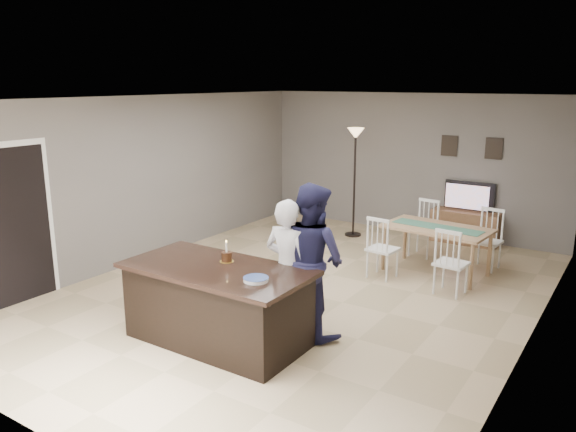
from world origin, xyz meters
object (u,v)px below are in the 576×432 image
Objects in this scene: television at (468,197)px; dining_table at (437,235)px; floor_lamp at (355,153)px; kitchen_island at (218,304)px; woman at (288,269)px; plate_stack at (256,279)px; man at (311,260)px; birthday_cake at (227,257)px; tv_console at (465,227)px.

dining_table is (0.10, -1.98, -0.25)m from television.
kitchen_island is at bearing -81.32° from floor_lamp.
plate_stack is (0.05, -0.69, 0.10)m from woman.
floor_lamp reaches higher than man.
man is (0.18, 0.23, 0.08)m from woman.
birthday_cake is at bearing -81.24° from floor_lamp.
kitchen_island is 1.19× the size of man.
tv_console is 0.57m from television.
woman is 0.30m from man.
tv_console is at bearing 77.12° from birthday_cake.
dining_table is at bearing -87.02° from tv_console.
man is 0.98m from birthday_cake.
kitchen_island is 1.19m from man.
man is at bearing -95.16° from tv_console.
woman is at bearing 94.22° from plate_stack.
television is 4.87m from man.
dining_table reaches higher than kitchen_island.
dining_table is at bearing -31.39° from floor_lamp.
tv_console is at bearing -79.91° from man.
kitchen_island is 5.78m from television.
woman is (0.59, 0.56, 0.37)m from kitchen_island.
kitchen_island is 8.47× the size of birthday_cake.
kitchen_island is 0.90m from woman.
dining_table is (1.30, 3.66, 0.16)m from kitchen_island.
plate_stack is at bearing -94.33° from dining_table.
woman reaches higher than television.
kitchen_island is 1.31× the size of woman.
man is at bearing 82.26° from plate_stack.
floor_lamp is at bearing 105.45° from plate_stack.
kitchen_island is 8.02× the size of plate_stack.
television reaches higher than dining_table.
floor_lamp is (-0.75, 4.91, 1.15)m from kitchen_island.
kitchen_island is 0.55m from birthday_cake.
tv_console is 4.73× the size of birthday_cake.
plate_stack is (0.67, -0.34, -0.04)m from birthday_cake.
floor_lamp reaches higher than kitchen_island.
woman reaches higher than plate_stack.
tv_console is 0.66× the size of man.
floor_lamp reaches higher than woman.
man is (0.77, 0.79, 0.45)m from kitchen_island.
woman is 0.72m from birthday_cake.
birthday_cake reaches higher than tv_console.
kitchen_island is 1.79× the size of tv_console.
plate_stack is at bearing 95.00° from woman.
woman is 0.91× the size of man.
floor_lamp is (-2.05, 1.25, 0.99)m from dining_table.
woman is 6.49× the size of birthday_cake.
floor_lamp reaches higher than television.
television is 5.57m from birthday_cake.
birthday_cake is at bearing -105.52° from dining_table.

